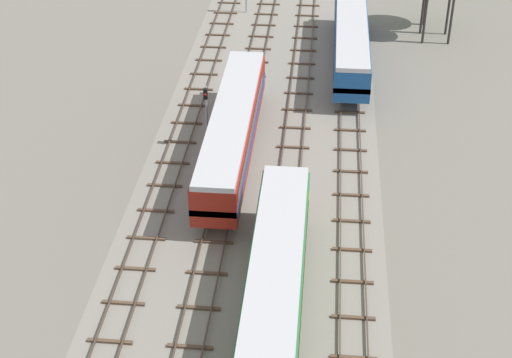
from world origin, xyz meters
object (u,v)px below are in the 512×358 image
diesel_railcar_left_near (232,128)px  diesel_railcar_centre_mid (351,37)px  signal_post_nearest (206,108)px  diesel_railcar_centre_left_nearest (274,293)px

diesel_railcar_left_near → diesel_railcar_centre_mid: same height
diesel_railcar_centre_mid → signal_post_nearest: signal_post_nearest is taller
diesel_railcar_centre_left_nearest → signal_post_nearest: size_ratio=4.26×
diesel_railcar_left_near → diesel_railcar_centre_mid: bearing=64.3°
diesel_railcar_centre_mid → signal_post_nearest: 18.88m
diesel_railcar_centre_left_nearest → signal_post_nearest: (-6.33, 19.08, 0.49)m
diesel_railcar_left_near → signal_post_nearest: bearing=138.4°
diesel_railcar_left_near → diesel_railcar_centre_mid: 19.45m
diesel_railcar_centre_left_nearest → diesel_railcar_centre_mid: same height
diesel_railcar_centre_left_nearest → diesel_railcar_left_near: 17.72m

